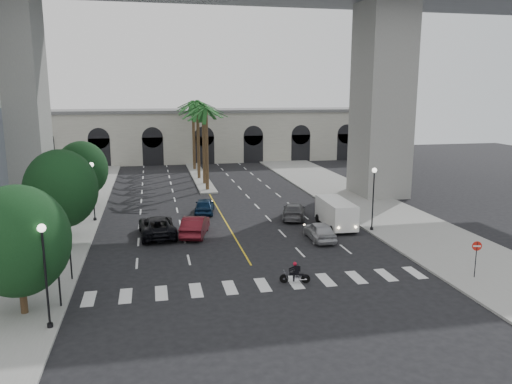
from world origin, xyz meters
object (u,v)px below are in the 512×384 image
object	(u,v)px
car_e	(204,206)
do_not_enter_sign	(476,252)
cargo_van	(336,213)
car_c	(157,226)
lamp_post_left_far	(93,186)
motorcycle_rider	(296,273)
car_a	(320,231)
car_b	(195,226)
car_d	(294,211)
traffic_signal_far	(69,242)
lamp_post_left_near	(45,267)
traffic_signal_near	(58,264)
lamp_post_right	(373,194)

from	to	relation	value
car_e	do_not_enter_sign	distance (m)	25.08
cargo_van	car_c	bearing A→B (deg)	179.67
lamp_post_left_far	cargo_van	xyz separation A→B (m)	(20.32, -6.23, -1.91)
motorcycle_rider	car_c	distance (m)	14.41
car_a	car_b	size ratio (longest dim) A/B	0.86
car_d	car_e	xyz separation A→B (m)	(-7.78, 3.61, 0.04)
traffic_signal_far	car_d	world-z (taller)	traffic_signal_far
lamp_post_left_near	car_c	distance (m)	16.43
car_a	car_d	world-z (taller)	car_a
car_a	motorcycle_rider	bearing A→B (deg)	63.71
lamp_post_left_near	car_c	world-z (taller)	lamp_post_left_near
lamp_post_left_far	motorcycle_rider	size ratio (longest dim) A/B	2.92
motorcycle_rider	car_d	world-z (taller)	car_d
traffic_signal_near	do_not_enter_sign	world-z (taller)	traffic_signal_near
motorcycle_rider	car_d	size ratio (longest dim) A/B	0.38
car_a	do_not_enter_sign	bearing A→B (deg)	125.13
lamp_post_left_far	traffic_signal_far	world-z (taller)	lamp_post_left_far
traffic_signal_near	motorcycle_rider	size ratio (longest dim) A/B	1.99
lamp_post_left_near	traffic_signal_near	distance (m)	2.60
lamp_post_right	car_e	distance (m)	15.99
motorcycle_rider	car_b	xyz separation A→B (m)	(-5.07, 11.46, 0.21)
motorcycle_rider	car_b	bearing A→B (deg)	127.23
car_c	do_not_enter_sign	size ratio (longest dim) A/B	2.38
lamp_post_left_far	car_e	xyz separation A→B (m)	(9.90, 1.13, -2.48)
car_a	cargo_van	size ratio (longest dim) A/B	0.77
motorcycle_rider	lamp_post_right	bearing A→B (deg)	59.07
car_b	car_e	xyz separation A→B (m)	(1.54, 7.27, -0.08)
car_a	car_c	xyz separation A→B (m)	(-12.40, 3.70, 0.08)
lamp_post_left_far	cargo_van	world-z (taller)	lamp_post_left_far
lamp_post_left_near	car_d	size ratio (longest dim) A/B	1.09
car_c	cargo_van	bearing A→B (deg)	173.79
car_e	car_d	bearing A→B (deg)	164.77
traffic_signal_far	car_a	world-z (taller)	traffic_signal_far
traffic_signal_near	cargo_van	distance (m)	23.69
motorcycle_rider	car_e	world-z (taller)	car_e
traffic_signal_near	car_d	distance (m)	23.85
traffic_signal_near	do_not_enter_sign	distance (m)	24.32
car_d	do_not_enter_sign	size ratio (longest dim) A/B	1.99
car_e	lamp_post_left_near	bearing A→B (deg)	75.53
lamp_post_left_near	traffic_signal_near	world-z (taller)	lamp_post_left_near
traffic_signal_far	motorcycle_rider	bearing A→B (deg)	-13.10
lamp_post_left_far	car_b	size ratio (longest dim) A/B	1.07
motorcycle_rider	cargo_van	world-z (taller)	cargo_van
traffic_signal_far	motorcycle_rider	world-z (taller)	traffic_signal_far
lamp_post_left_near	motorcycle_rider	bearing A→B (deg)	14.19
car_b	car_c	bearing A→B (deg)	4.92
lamp_post_right	car_b	bearing A→B (deg)	172.67
cargo_van	car_b	bearing A→B (deg)	-178.56
car_e	do_not_enter_sign	xyz separation A→B (m)	(14.50, -20.44, 1.04)
traffic_signal_far	do_not_enter_sign	size ratio (longest dim) A/B	1.49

